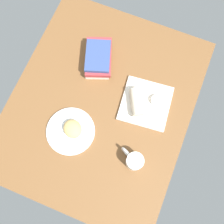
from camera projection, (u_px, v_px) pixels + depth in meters
dining_table at (101, 105)px, 135.67cm from camera, size 110.00×90.00×4.00cm
round_plate at (71, 131)px, 129.25cm from camera, size 23.95×23.95×1.40cm
scone_pastry at (73, 129)px, 126.42cm from camera, size 12.52×12.86×4.79cm
square_plate at (146, 103)px, 132.93cm from camera, size 26.47×26.47×1.60cm
sauce_cup at (157, 100)px, 131.03cm from camera, size 5.93×5.93×2.66cm
breakfast_wrap at (138, 102)px, 128.54cm from camera, size 15.19×12.55×7.11cm
book_stack at (98, 58)px, 136.08cm from camera, size 24.95×19.93×8.23cm
coffee_mug at (134, 161)px, 121.65cm from camera, size 8.40×12.18×8.87cm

